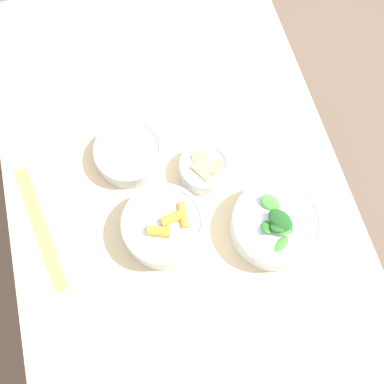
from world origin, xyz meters
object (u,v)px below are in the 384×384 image
at_px(bowl_cookies, 204,168).
at_px(ruler, 40,227).
at_px(bowl_carrots, 164,226).
at_px(bowl_greens, 276,225).
at_px(bowl_beans_hotdog, 129,153).

xyz_separation_m(bowl_cookies, ruler, (-0.03, 0.38, -0.03)).
relative_size(bowl_carrots, bowl_cookies, 1.54).
xyz_separation_m(bowl_carrots, bowl_cookies, (0.11, -0.12, -0.01)).
relative_size(bowl_greens, bowl_beans_hotdog, 1.21).
relative_size(bowl_cookies, ruler, 0.37).
distance_m(bowl_carrots, bowl_beans_hotdog, 0.20).
distance_m(bowl_carrots, ruler, 0.28).
bearing_deg(bowl_carrots, bowl_beans_hotdog, 10.99).
xyz_separation_m(bowl_carrots, bowl_greens, (-0.06, -0.23, -0.00)).
distance_m(bowl_greens, ruler, 0.51).
bearing_deg(bowl_beans_hotdog, ruler, 116.78).
bearing_deg(bowl_cookies, bowl_beans_hotdog, 62.90).
distance_m(bowl_beans_hotdog, bowl_cookies, 0.18).
bearing_deg(bowl_cookies, ruler, 95.05).
xyz_separation_m(bowl_beans_hotdog, bowl_cookies, (-0.08, -0.16, 0.00)).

